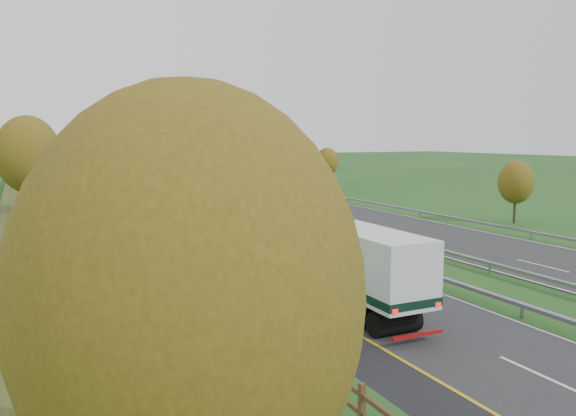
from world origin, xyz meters
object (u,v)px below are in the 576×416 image
at_px(box_lorry, 322,253).
at_px(car_silver_mid, 124,184).
at_px(car_oncoming, 188,172).
at_px(car_dark_near, 198,202).
at_px(car_small_far, 91,171).
at_px(road_tanker, 97,167).

xyz_separation_m(box_lorry, car_silver_mid, (1.43, 68.77, -1.63)).
relative_size(car_silver_mid, car_oncoming, 0.78).
bearing_deg(car_silver_mid, car_dark_near, -87.08).
xyz_separation_m(car_dark_near, car_silver_mid, (-3.07, 31.24, -0.15)).
xyz_separation_m(box_lorry, car_oncoming, (19.10, 94.19, -1.58)).
bearing_deg(car_dark_near, car_silver_mid, 95.94).
distance_m(car_dark_near, car_small_far, 70.19).
bearing_deg(car_silver_mid, car_small_far, 88.66).
bearing_deg(car_dark_near, car_small_far, 93.59).
xyz_separation_m(road_tanker, car_small_far, (-0.92, 3.96, -1.11)).
bearing_deg(road_tanker, car_oncoming, -28.15).
bearing_deg(box_lorry, road_tanker, 89.21).
xyz_separation_m(car_dark_near, car_oncoming, (14.60, 56.66, -0.09)).
relative_size(car_dark_near, car_oncoming, 0.92).
height_order(car_dark_near, car_oncoming, car_dark_near).
xyz_separation_m(car_dark_near, car_small_far, (-3.98, 70.08, -0.09)).
xyz_separation_m(car_silver_mid, car_oncoming, (17.67, 25.43, 0.05)).
distance_m(car_silver_mid, car_oncoming, 30.96).
bearing_deg(car_silver_mid, car_oncoming, 52.51).
distance_m(car_silver_mid, car_small_far, 38.85).
xyz_separation_m(road_tanker, car_dark_near, (3.07, -66.12, -1.02)).
distance_m(road_tanker, car_oncoming, 20.07).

